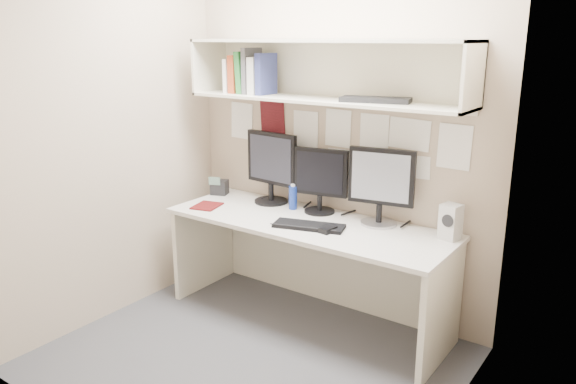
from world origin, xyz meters
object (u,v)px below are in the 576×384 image
Objects in this scene: monitor_right at (381,184)px; speaker at (451,222)px; monitor_left at (271,165)px; desk_phone at (219,187)px; maroon_notebook at (207,206)px; desk at (307,270)px; keyboard at (309,226)px; monitor_center at (321,178)px.

monitor_right is 0.51m from speaker.
monitor_left reaches higher than desk_phone.
monitor_left is 0.56m from maroon_notebook.
desk is at bearing -30.88° from desk_phone.
desk_phone reaches higher than keyboard.
monitor_left is 0.70m from keyboard.
monitor_right is 1.38m from desk_phone.
speaker is at bearing -11.49° from monitor_right.
maroon_notebook is at bearing -169.06° from desk.
monitor_center reaches higher than desk_phone.
monitor_right is 1.30m from maroon_notebook.
desk_phone is (-1.85, -0.05, -0.05)m from speaker.
maroon_notebook is (-0.75, -0.37, -0.24)m from monitor_center.
monitor_center reaches higher than speaker.
desk_phone is at bearing 170.51° from desk.
monitor_center is at bearing -17.45° from desk_phone.
keyboard is at bearing -36.13° from desk_phone.
monitor_center is at bearing -169.08° from speaker.
monitor_right reaches higher than maroon_notebook.
desk is 1.04m from desk_phone.
monitor_center reaches higher than desk.
desk_phone is (-0.90, -0.06, -0.19)m from monitor_center.
maroon_notebook is at bearing 165.98° from keyboard.
maroon_notebook is at bearing -85.08° from desk_phone.
monitor_right is at bearing -169.64° from speaker.
maroon_notebook is (-1.21, -0.37, -0.27)m from monitor_right.
desk is 0.83m from monitor_left.
speaker is (0.48, -0.01, -0.16)m from monitor_right.
monitor_center is 0.87m from maroon_notebook.
desk_phone is (-0.94, 0.16, 0.42)m from desk.
maroon_notebook is (-0.32, -0.37, -0.28)m from monitor_left.
monitor_right reaches higher than desk_phone.
monitor_right is (0.46, -0.00, 0.02)m from monitor_center.
maroon_notebook is at bearing -173.31° from monitor_right.
desk is 9.03× the size of speaker.
monitor_center is 2.07× the size of speaker.
monitor_left is at bearing -168.89° from speaker.
monitor_center is at bearing 93.45° from keyboard.
keyboard is at bearing -147.24° from speaker.
keyboard is 3.01× the size of desk_phone.
speaker reaches higher than maroon_notebook.
monitor_left is 1.39m from speaker.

